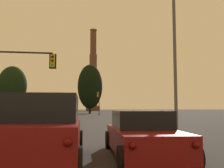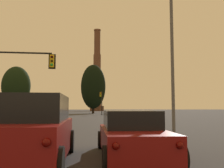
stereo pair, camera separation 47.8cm
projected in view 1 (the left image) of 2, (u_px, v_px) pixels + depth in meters
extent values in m
cube|color=maroon|center=(142.00, 140.00, 8.09)|extent=(2.00, 4.67, 0.70)
cube|color=black|center=(140.00, 119.00, 8.38)|extent=(1.71, 2.27, 0.55)
cylinder|color=black|center=(109.00, 140.00, 9.87)|extent=(0.25, 0.65, 0.64)
cylinder|color=black|center=(154.00, 139.00, 10.04)|extent=(0.25, 0.65, 0.64)
cylinder|color=black|center=(123.00, 159.00, 6.10)|extent=(0.25, 0.65, 0.64)
cylinder|color=black|center=(195.00, 158.00, 6.28)|extent=(0.25, 0.65, 0.64)
sphere|color=#500705|center=(133.00, 146.00, 5.73)|extent=(0.17, 0.17, 0.17)
sphere|color=#500705|center=(196.00, 145.00, 5.88)|extent=(0.17, 0.17, 0.17)
cube|color=maroon|center=(43.00, 139.00, 6.98)|extent=(2.07, 4.86, 0.95)
cube|color=black|center=(44.00, 108.00, 7.18)|extent=(1.86, 2.85, 0.70)
cylinder|color=black|center=(23.00, 142.00, 8.75)|extent=(0.24, 0.77, 0.76)
cylinder|color=black|center=(79.00, 141.00, 8.96)|extent=(0.24, 0.77, 0.76)
cylinder|color=black|center=(77.00, 166.00, 5.15)|extent=(0.24, 0.77, 0.76)
sphere|color=#500705|center=(68.00, 143.00, 4.69)|extent=(0.17, 0.17, 0.17)
cylinder|color=black|center=(12.00, 128.00, 15.83)|extent=(0.22, 0.60, 0.60)
cylinder|color=black|center=(13.00, 52.00, 21.06)|extent=(6.32, 0.14, 0.14)
cube|color=yellow|center=(53.00, 61.00, 21.45)|extent=(0.34, 0.34, 1.04)
cube|color=black|center=(53.00, 61.00, 21.62)|extent=(0.58, 0.03, 1.25)
sphere|color=#320504|center=(53.00, 57.00, 21.29)|extent=(0.22, 0.22, 0.22)
sphere|color=#352604|center=(52.00, 61.00, 21.26)|extent=(0.22, 0.22, 0.22)
sphere|color=green|center=(52.00, 64.00, 21.23)|extent=(0.22, 0.22, 0.22)
cylinder|color=black|center=(99.00, 103.00, 58.66)|extent=(0.18, 0.18, 5.28)
cylinder|color=black|center=(99.00, 115.00, 58.43)|extent=(0.40, 0.40, 0.10)
cube|color=yellow|center=(98.00, 94.00, 58.80)|extent=(0.34, 0.34, 1.04)
cube|color=black|center=(98.00, 94.00, 58.98)|extent=(0.58, 0.03, 1.25)
sphere|color=#320504|center=(98.00, 93.00, 58.65)|extent=(0.22, 0.22, 0.22)
sphere|color=#352604|center=(98.00, 94.00, 58.62)|extent=(0.22, 0.22, 0.22)
sphere|color=green|center=(98.00, 96.00, 58.59)|extent=(0.22, 0.22, 0.22)
cylinder|color=#56565B|center=(175.00, 61.00, 16.19)|extent=(0.20, 0.20, 8.87)
cylinder|color=#523427|center=(93.00, 109.00, 139.68)|extent=(7.47, 7.47, 2.67)
cylinder|color=brown|center=(93.00, 93.00, 140.45)|extent=(4.67, 4.67, 13.95)
cylinder|color=brown|center=(93.00, 67.00, 141.74)|extent=(4.02, 4.02, 13.95)
cylinder|color=brown|center=(93.00, 42.00, 143.02)|extent=(3.36, 3.36, 13.95)
cylinder|color=brown|center=(93.00, 30.00, 143.63)|extent=(3.77, 3.77, 0.70)
cylinder|color=black|center=(11.00, 107.00, 72.55)|extent=(0.79, 0.79, 3.61)
ellipsoid|color=black|center=(12.00, 86.00, 73.10)|extent=(7.93, 7.13, 11.06)
cylinder|color=black|center=(90.00, 108.00, 74.53)|extent=(0.71, 0.71, 2.93)
ellipsoid|color=black|center=(90.00, 87.00, 75.11)|extent=(7.07, 6.37, 12.72)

